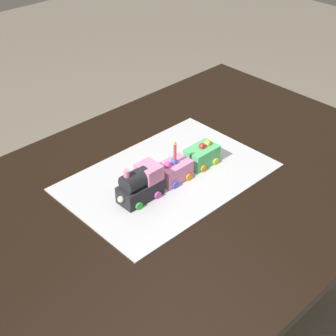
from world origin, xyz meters
TOP-DOWN VIEW (x-y plane):
  - ground_plane at (0.00, 0.00)m, footprint 8.00×8.00m
  - dining_table at (0.00, 0.00)m, footprint 1.40×1.00m
  - cake_board at (-0.05, 0.06)m, footprint 0.60×0.40m
  - cake_locomotive at (-0.17, 0.03)m, footprint 0.14×0.08m
  - cake_car_flatbed_bubblegum at (-0.04, 0.03)m, footprint 0.10×0.08m
  - cake_car_tanker_mint_green at (0.08, 0.03)m, footprint 0.10×0.08m
  - birthday_candle at (-0.04, 0.03)m, footprint 0.01×0.01m

SIDE VIEW (x-z plane):
  - ground_plane at x=0.00m, z-range 0.00..0.00m
  - dining_table at x=0.00m, z-range 0.26..1.00m
  - cake_board at x=-0.05m, z-range 0.74..0.74m
  - cake_car_flatbed_bubblegum at x=-0.04m, z-range 0.74..0.81m
  - cake_car_tanker_mint_green at x=0.08m, z-range 0.74..0.81m
  - cake_locomotive at x=-0.17m, z-range 0.73..0.85m
  - birthday_candle at x=-0.04m, z-range 0.81..0.87m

